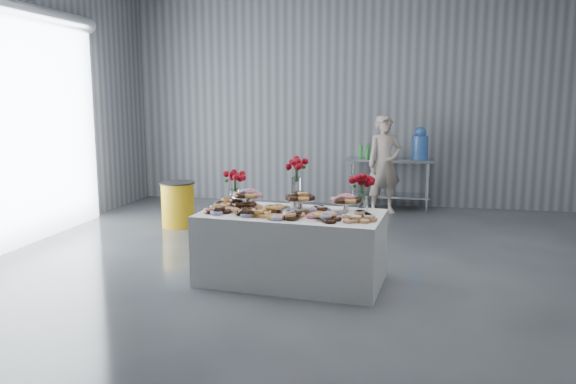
# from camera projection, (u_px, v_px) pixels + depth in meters

# --- Properties ---
(ground) EXTENTS (9.00, 9.00, 0.00)m
(ground) POSITION_uv_depth(u_px,v_px,m) (307.00, 279.00, 6.09)
(ground) COLOR #36383D
(ground) RESTS_ON ground
(room_walls) EXTENTS (8.04, 9.04, 4.02)m
(room_walls) POSITION_uv_depth(u_px,v_px,m) (284.00, 30.00, 5.77)
(room_walls) COLOR slate
(room_walls) RESTS_ON ground
(display_table) EXTENTS (1.99, 1.18, 0.75)m
(display_table) POSITION_uv_depth(u_px,v_px,m) (291.00, 247.00, 5.97)
(display_table) COLOR white
(display_table) RESTS_ON ground
(prep_table) EXTENTS (1.50, 0.60, 0.90)m
(prep_table) POSITION_uv_depth(u_px,v_px,m) (389.00, 174.00, 9.80)
(prep_table) COLOR silver
(prep_table) RESTS_ON ground
(donut_mounds) EXTENTS (1.87, 0.97, 0.09)m
(donut_mounds) POSITION_uv_depth(u_px,v_px,m) (291.00, 210.00, 5.85)
(donut_mounds) COLOR #BB7A44
(donut_mounds) RESTS_ON display_table
(cake_stand_left) EXTENTS (0.36, 0.36, 0.17)m
(cake_stand_left) POSITION_uv_depth(u_px,v_px,m) (248.00, 195.00, 6.18)
(cake_stand_left) COLOR silver
(cake_stand_left) RESTS_ON display_table
(cake_stand_mid) EXTENTS (0.36, 0.36, 0.17)m
(cake_stand_mid) POSITION_uv_depth(u_px,v_px,m) (300.00, 198.00, 6.01)
(cake_stand_mid) COLOR silver
(cake_stand_mid) RESTS_ON display_table
(cake_stand_right) EXTENTS (0.36, 0.36, 0.17)m
(cake_stand_right) POSITION_uv_depth(u_px,v_px,m) (346.00, 200.00, 5.86)
(cake_stand_right) COLOR silver
(cake_stand_right) RESTS_ON display_table
(danish_pile) EXTENTS (0.48, 0.48, 0.11)m
(danish_pile) POSITION_uv_depth(u_px,v_px,m) (360.00, 215.00, 5.54)
(danish_pile) COLOR silver
(danish_pile) RESTS_ON display_table
(bouquet_left) EXTENTS (0.26, 0.26, 0.42)m
(bouquet_left) POSITION_uv_depth(u_px,v_px,m) (234.00, 179.00, 6.31)
(bouquet_left) COLOR white
(bouquet_left) RESTS_ON display_table
(bouquet_right) EXTENTS (0.26, 0.26, 0.42)m
(bouquet_right) POSITION_uv_depth(u_px,v_px,m) (363.00, 184.00, 5.93)
(bouquet_right) COLOR white
(bouquet_right) RESTS_ON display_table
(bouquet_center) EXTENTS (0.26, 0.26, 0.57)m
(bouquet_center) POSITION_uv_depth(u_px,v_px,m) (296.00, 173.00, 6.18)
(bouquet_center) COLOR silver
(bouquet_center) RESTS_ON display_table
(water_jug) EXTENTS (0.28, 0.28, 0.55)m
(water_jug) POSITION_uv_depth(u_px,v_px,m) (420.00, 145.00, 9.61)
(water_jug) COLOR #3E75D2
(water_jug) RESTS_ON prep_table
(drink_bottles) EXTENTS (0.54, 0.08, 0.27)m
(drink_bottles) POSITION_uv_depth(u_px,v_px,m) (371.00, 151.00, 9.70)
(drink_bottles) COLOR #268C33
(drink_bottles) RESTS_ON prep_table
(person) EXTENTS (0.72, 0.61, 1.66)m
(person) POSITION_uv_depth(u_px,v_px,m) (384.00, 164.00, 9.47)
(person) COLOR #CC8C93
(person) RESTS_ON ground
(trash_barrel) EXTENTS (0.53, 0.53, 0.69)m
(trash_barrel) POSITION_uv_depth(u_px,v_px,m) (178.00, 204.00, 8.53)
(trash_barrel) COLOR gold
(trash_barrel) RESTS_ON ground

